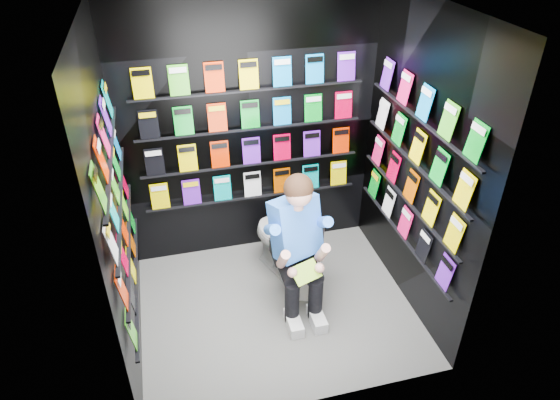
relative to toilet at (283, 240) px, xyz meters
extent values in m
plane|color=#5F5F5D|center=(-0.19, -0.50, -0.37)|extent=(2.40, 2.40, 0.00)
plane|color=white|center=(-0.19, -0.50, 2.23)|extent=(2.40, 2.40, 0.00)
cube|color=black|center=(-0.19, 0.50, 0.93)|extent=(2.40, 0.04, 2.60)
cube|color=black|center=(-0.19, -1.50, 0.93)|extent=(2.40, 0.04, 2.60)
cube|color=black|center=(-1.39, -0.50, 0.93)|extent=(0.04, 2.00, 2.60)
cube|color=black|center=(1.01, -0.50, 0.93)|extent=(0.04, 2.00, 2.60)
imported|color=white|center=(0.00, 0.00, 0.00)|extent=(0.65, 0.85, 0.73)
cube|color=white|center=(0.17, -0.32, -0.23)|extent=(0.30, 0.40, 0.27)
cube|color=white|center=(0.17, -0.32, -0.09)|extent=(0.33, 0.42, 0.03)
cube|color=green|center=(0.00, -0.73, 0.21)|extent=(0.28, 0.22, 0.10)
camera|label=1|loc=(-0.97, -3.69, 2.92)|focal=32.00mm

